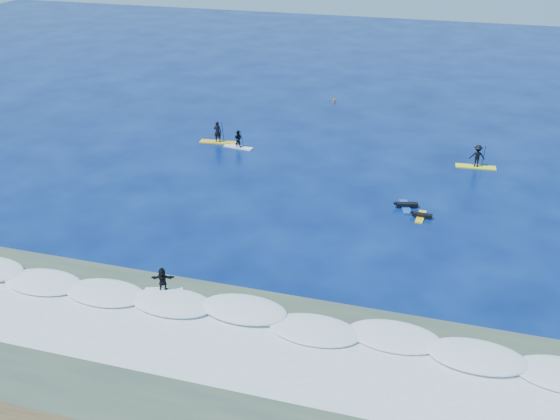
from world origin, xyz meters
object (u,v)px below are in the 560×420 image
(sup_paddler_left, at_px, (218,135))
(prone_paddler_near, at_px, (421,216))
(sup_paddler_center, at_px, (238,140))
(wave_surfer, at_px, (163,281))
(marker_buoy, at_px, (334,101))
(sup_paddler_right, at_px, (477,157))
(prone_paddler_far, at_px, (406,205))

(sup_paddler_left, height_order, prone_paddler_near, sup_paddler_left)
(sup_paddler_left, bearing_deg, sup_paddler_center, -22.78)
(wave_surfer, xyz_separation_m, marker_buoy, (1.97, 37.47, -0.60))
(sup_paddler_center, distance_m, marker_buoy, 16.16)
(sup_paddler_left, relative_size, sup_paddler_right, 1.03)
(sup_paddler_center, distance_m, wave_surfer, 22.54)
(sup_paddler_left, xyz_separation_m, prone_paddler_far, (17.57, -8.32, -0.56))
(sup_paddler_right, relative_size, prone_paddler_far, 1.43)
(sup_paddler_left, height_order, sup_paddler_center, sup_paddler_left)
(prone_paddler_far, bearing_deg, wave_surfer, 125.59)
(prone_paddler_far, bearing_deg, sup_paddler_left, 49.44)
(sup_paddler_right, relative_size, wave_surfer, 1.49)
(prone_paddler_far, distance_m, marker_buoy, 24.93)
(sup_paddler_left, height_order, wave_surfer, sup_paddler_left)
(sup_paddler_left, height_order, prone_paddler_far, sup_paddler_left)
(sup_paddler_left, height_order, marker_buoy, sup_paddler_left)
(prone_paddler_near, height_order, marker_buoy, marker_buoy)
(prone_paddler_near, relative_size, marker_buoy, 3.38)
(sup_paddler_center, xyz_separation_m, marker_buoy, (5.45, 15.21, -0.44))
(prone_paddler_near, xyz_separation_m, marker_buoy, (-11.14, 24.12, 0.12))
(sup_paddler_left, relative_size, marker_buoy, 5.81)
(wave_surfer, bearing_deg, sup_paddler_center, 80.89)
(sup_paddler_left, xyz_separation_m, sup_paddler_center, (2.17, -0.67, -0.03))
(prone_paddler_near, height_order, wave_surfer, wave_surfer)
(sup_paddler_right, bearing_deg, prone_paddler_near, -113.59)
(prone_paddler_far, bearing_deg, sup_paddler_right, -43.25)
(sup_paddler_right, height_order, prone_paddler_near, sup_paddler_right)
(sup_paddler_right, height_order, wave_surfer, sup_paddler_right)
(wave_surfer, bearing_deg, prone_paddler_near, 27.53)
(sup_paddler_center, height_order, wave_surfer, wave_surfer)
(sup_paddler_right, height_order, marker_buoy, sup_paddler_right)
(prone_paddler_near, bearing_deg, sup_paddler_center, 66.31)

